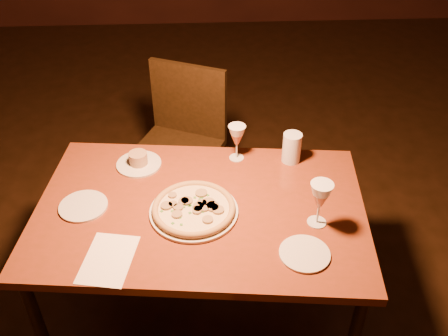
{
  "coord_description": "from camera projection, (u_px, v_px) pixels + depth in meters",
  "views": [
    {
      "loc": [
        -0.01,
        -1.63,
        1.96
      ],
      "look_at": [
        0.06,
        -0.14,
        0.83
      ],
      "focal_mm": 40.0,
      "sensor_mm": 36.0,
      "label": 1
    }
  ],
  "objects": [
    {
      "name": "floor",
      "position": [
        210.0,
        284.0,
        2.48
      ],
      "size": [
        7.0,
        7.0,
        0.0
      ],
      "primitive_type": "plane",
      "color": "black",
      "rests_on": "ground"
    },
    {
      "name": "dining_table",
      "position": [
        201.0,
        218.0,
        1.96
      ],
      "size": [
        1.35,
        0.94,
        0.68
      ],
      "rotation": [
        0.0,
        0.0,
        -0.11
      ],
      "color": "maroon",
      "rests_on": "floor"
    },
    {
      "name": "chair_far",
      "position": [
        180.0,
        140.0,
        2.63
      ],
      "size": [
        0.55,
        0.55,
        0.87
      ],
      "rotation": [
        0.0,
        0.0,
        -0.42
      ],
      "color": "black",
      "rests_on": "floor"
    },
    {
      "name": "pizza_plate",
      "position": [
        194.0,
        209.0,
        1.89
      ],
      "size": [
        0.34,
        0.34,
        0.04
      ],
      "color": "silver",
      "rests_on": "dining_table"
    },
    {
      "name": "ramekin_saucer",
      "position": [
        139.0,
        161.0,
        2.13
      ],
      "size": [
        0.19,
        0.19,
        0.06
      ],
      "color": "silver",
      "rests_on": "dining_table"
    },
    {
      "name": "wine_glass_far",
      "position": [
        237.0,
        142.0,
        2.13
      ],
      "size": [
        0.07,
        0.07,
        0.16
      ],
      "primitive_type": null,
      "color": "#A86146",
      "rests_on": "dining_table"
    },
    {
      "name": "wine_glass_right",
      "position": [
        319.0,
        204.0,
        1.8
      ],
      "size": [
        0.08,
        0.08,
        0.18
      ],
      "primitive_type": null,
      "color": "#A86146",
      "rests_on": "dining_table"
    },
    {
      "name": "water_tumbler",
      "position": [
        292.0,
        148.0,
        2.13
      ],
      "size": [
        0.08,
        0.08,
        0.13
      ],
      "primitive_type": "cylinder",
      "color": "silver",
      "rests_on": "dining_table"
    },
    {
      "name": "side_plate_left",
      "position": [
        83.0,
        206.0,
        1.92
      ],
      "size": [
        0.19,
        0.19,
        0.01
      ],
      "primitive_type": "cylinder",
      "color": "silver",
      "rests_on": "dining_table"
    },
    {
      "name": "side_plate_near",
      "position": [
        305.0,
        254.0,
        1.72
      ],
      "size": [
        0.18,
        0.18,
        0.01
      ],
      "primitive_type": "cylinder",
      "color": "silver",
      "rests_on": "dining_table"
    },
    {
      "name": "menu_card",
      "position": [
        108.0,
        259.0,
        1.71
      ],
      "size": [
        0.2,
        0.26,
        0.0
      ],
      "primitive_type": "cube",
      "rotation": [
        0.0,
        0.0,
        -0.18
      ],
      "color": "white",
      "rests_on": "dining_table"
    }
  ]
}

